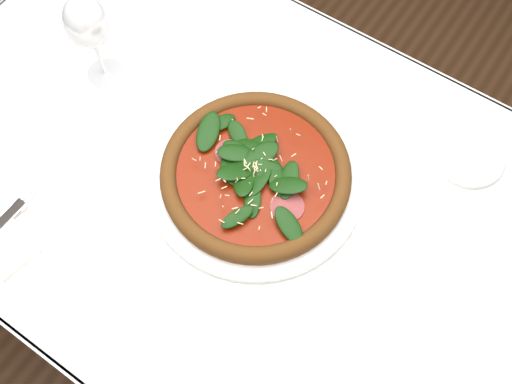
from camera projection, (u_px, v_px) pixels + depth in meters
The scene contains 7 objects.
ground at pixel (237, 293), 1.65m from camera, with size 6.00×6.00×0.00m, color brown.
dining_table at pixel (227, 198), 1.07m from camera, with size 1.21×0.81×0.75m.
plate at pixel (256, 177), 0.97m from camera, with size 0.37×0.37×0.02m.
pizza at pixel (256, 171), 0.95m from camera, with size 0.35×0.35×0.04m.
wine_glass at pixel (87, 24), 0.95m from camera, with size 0.08×0.08×0.19m.
fork at pixel (7, 217), 0.93m from camera, with size 0.03×0.17×0.00m.
saucer_far at pixel (468, 155), 0.99m from camera, with size 0.13×0.13×0.01m.
Camera 1 is at (0.30, -0.35, 1.62)m, focal length 40.00 mm.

